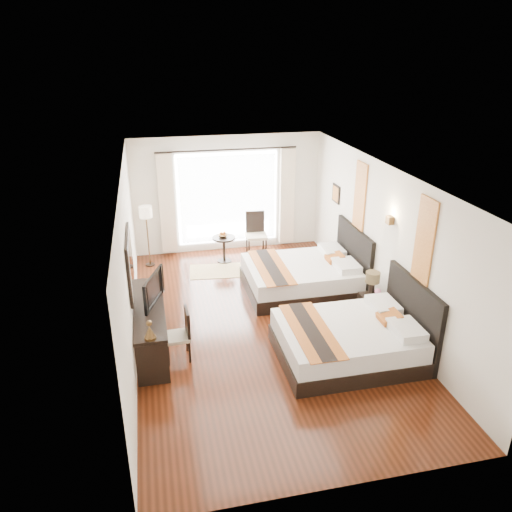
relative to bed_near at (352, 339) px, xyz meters
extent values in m
cube|color=#331509|center=(-1.18, 1.31, -0.33)|extent=(4.50, 7.50, 0.01)
cube|color=white|center=(-1.18, 1.31, 2.46)|extent=(4.50, 7.50, 0.02)
cube|color=silver|center=(1.06, 1.31, 1.07)|extent=(0.01, 7.50, 2.80)
cube|color=silver|center=(-3.43, 1.31, 1.07)|extent=(0.01, 7.50, 2.80)
cube|color=silver|center=(-1.18, 5.05, 1.07)|extent=(4.50, 0.01, 2.80)
cube|color=silver|center=(-1.18, -2.44, 1.07)|extent=(4.50, 0.01, 2.80)
cube|color=white|center=(-1.18, 5.04, 0.97)|extent=(2.40, 0.02, 2.20)
cube|color=white|center=(-1.18, 4.98, 0.97)|extent=(2.30, 0.02, 2.10)
cube|color=beige|center=(-2.63, 4.94, 0.95)|extent=(0.35, 0.14, 2.35)
cube|color=beige|center=(0.27, 4.94, 0.95)|extent=(0.35, 0.14, 2.35)
cube|color=#954415|center=(1.05, 0.00, 1.62)|extent=(0.03, 0.50, 1.35)
cube|color=#954415|center=(1.05, 2.45, 1.62)|extent=(0.03, 0.50, 1.35)
cube|color=#4C361B|center=(1.01, 1.08, 1.59)|extent=(0.10, 0.14, 0.14)
cube|color=black|center=(-3.40, 1.03, 1.22)|extent=(0.04, 1.25, 0.95)
cube|color=white|center=(-3.38, 1.03, 1.22)|extent=(0.01, 1.12, 0.82)
cube|color=black|center=(-0.11, 0.00, -0.20)|extent=(2.17, 1.69, 0.26)
cube|color=silver|center=(-0.11, 0.00, 0.10)|extent=(2.11, 1.65, 0.32)
cube|color=black|center=(1.02, 0.00, 0.31)|extent=(0.08, 1.69, 1.27)
cube|color=#914417|center=(-0.72, 0.00, 0.26)|extent=(0.58, 1.75, 0.02)
cube|color=black|center=(-0.13, 2.45, -0.19)|extent=(2.21, 1.72, 0.27)
cube|color=silver|center=(-0.13, 2.45, 0.10)|extent=(2.15, 1.68, 0.32)
cube|color=black|center=(1.02, 2.45, 0.32)|extent=(0.08, 1.72, 1.29)
cube|color=#914417|center=(-0.75, 2.45, 0.27)|extent=(0.59, 1.78, 0.02)
cube|color=black|center=(0.83, 1.08, -0.10)|extent=(0.38, 0.47, 0.45)
cylinder|color=black|center=(0.83, 1.14, 0.28)|extent=(0.11, 0.11, 0.22)
cylinder|color=#3C311D|center=(0.83, 1.14, 0.49)|extent=(0.26, 0.26, 0.20)
imported|color=black|center=(0.82, 0.88, 0.25)|extent=(0.17, 0.17, 0.15)
cube|color=black|center=(-3.17, 1.03, 0.05)|extent=(0.50, 2.20, 0.76)
imported|color=black|center=(-3.15, 1.15, 0.68)|extent=(0.42, 0.88, 0.51)
cube|color=beige|center=(-2.77, 0.56, 0.07)|extent=(0.42, 0.42, 0.05)
cube|color=black|center=(-2.59, 0.57, 0.31)|extent=(0.06, 0.38, 0.45)
cylinder|color=black|center=(-3.13, 4.42, -0.31)|extent=(0.21, 0.21, 0.03)
cylinder|color=#4C361B|center=(-3.13, 4.42, 0.30)|extent=(0.03, 0.03, 1.20)
cylinder|color=beige|center=(-3.13, 4.42, 0.97)|extent=(0.29, 0.29, 0.25)
cylinder|color=black|center=(-1.42, 4.27, -0.02)|extent=(0.53, 0.53, 0.61)
imported|color=#473219|center=(-1.44, 4.29, 0.31)|extent=(0.26, 0.26, 0.05)
cube|color=beige|center=(-0.59, 4.51, 0.16)|extent=(0.52, 0.52, 0.06)
cube|color=black|center=(-0.58, 4.72, 0.45)|extent=(0.45, 0.08, 0.54)
cube|color=tan|center=(-1.69, 3.77, -0.32)|extent=(1.25, 0.91, 0.01)
camera|label=1|loc=(-3.01, -6.38, 4.40)|focal=35.00mm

